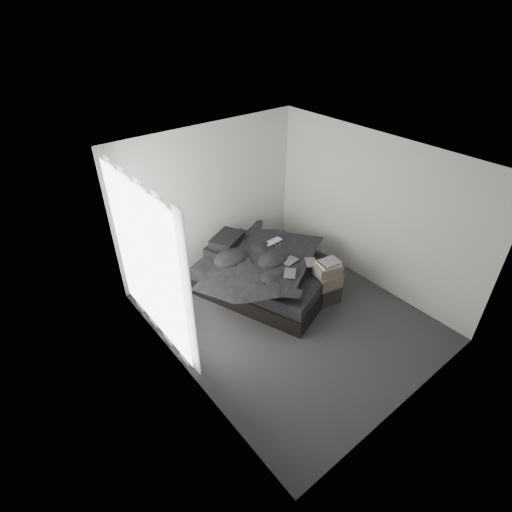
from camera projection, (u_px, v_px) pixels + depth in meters
floor at (287, 317)px, 6.38m from camera, size 3.60×4.20×0.01m
ceiling at (296, 160)px, 4.93m from camera, size 3.60×4.20×0.01m
wall_back at (210, 198)px, 7.02m from camera, size 3.60×0.01×2.60m
wall_front at (424, 331)px, 4.29m from camera, size 3.60×0.01×2.60m
wall_left at (180, 300)px, 4.72m from camera, size 0.01×4.20×2.60m
wall_right at (371, 212)px, 6.59m from camera, size 0.01×4.20×2.60m
window_left at (147, 262)px, 5.29m from camera, size 0.02×2.00×2.30m
curtain_left at (151, 265)px, 5.35m from camera, size 0.06×2.12×2.48m
bed at (266, 281)px, 6.92m from camera, size 2.25×2.55×0.29m
mattress at (266, 269)px, 6.77m from camera, size 2.17×2.47×0.23m
duvet at (269, 258)px, 6.62m from camera, size 2.10×2.25×0.25m
pillow_lower at (224, 248)px, 6.99m from camera, size 0.75×0.63×0.14m
pillow_upper at (227, 239)px, 6.95m from camera, size 0.72×0.64×0.13m
laptop at (275, 239)px, 6.87m from camera, size 0.35×0.23×0.03m
comic_a at (290, 269)px, 6.14m from camera, size 0.32×0.31×0.01m
comic_b at (290, 256)px, 6.43m from camera, size 0.29×0.21×0.01m
comic_c at (311, 258)px, 6.39m from camera, size 0.30×0.32×0.01m
side_stand at (166, 302)px, 6.15m from camera, size 0.46×0.46×0.68m
papers at (164, 285)px, 5.95m from camera, size 0.28×0.23×0.01m
floor_books at (173, 323)px, 6.17m from camera, size 0.17×0.20×0.12m
box_lower at (325, 293)px, 6.63m from camera, size 0.51×0.44×0.32m
box_mid at (328, 279)px, 6.47m from camera, size 0.46×0.39×0.24m
box_upper at (328, 269)px, 6.36m from camera, size 0.46×0.42×0.17m
art_book_white at (329, 264)px, 6.30m from camera, size 0.39×0.34×0.03m
art_book_snake at (330, 262)px, 6.28m from camera, size 0.36×0.30×0.03m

